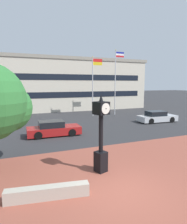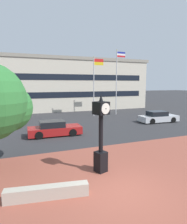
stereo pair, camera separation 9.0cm
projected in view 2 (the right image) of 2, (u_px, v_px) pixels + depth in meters
The scene contains 9 objects.
ground_plane at pixel (123, 191), 8.27m from camera, with size 200.00×200.00×0.00m, color #2D2D30.
plaza_brick_paving at pixel (113, 181), 9.07m from camera, with size 44.00×9.76×0.01m, color brown.
planter_wall at pixel (47, 192), 7.68m from camera, with size 3.20×0.40×0.50m, color #ADA393.
street_clock at pixel (101, 135), 9.82m from camera, with size 0.79×0.81×3.93m.
car_street_mid at pixel (54, 129), 17.02m from camera, with size 4.52×1.95×1.28m.
car_street_far at pixel (158, 117), 22.94m from camera, with size 4.57×2.04×1.28m.
flagpole_primary at pixel (95, 82), 26.79m from camera, with size 1.46×0.14×7.98m.
flagpole_secondary at pixel (117, 79), 27.95m from camera, with size 1.38×0.14×9.07m.
civic_building at pixel (59, 84), 36.09m from camera, with size 29.95×12.09×8.60m.
Camera 2 is at (-3.98, -6.73, 4.41)m, focal length 31.90 mm.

